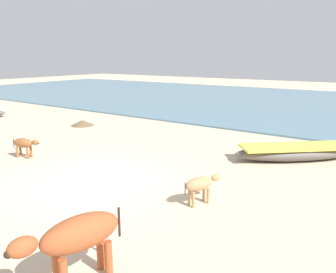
{
  "coord_description": "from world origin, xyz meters",
  "views": [
    {
      "loc": [
        6.01,
        -5.34,
        3.12
      ],
      "look_at": [
        0.33,
        3.09,
        0.6
      ],
      "focal_mm": 34.35,
      "sensor_mm": 36.0,
      "label": 1
    }
  ],
  "objects_px": {
    "cow_adult_rust": "(77,237)",
    "calf_far_brown": "(24,144)",
    "fishing_boat_0": "(295,152)",
    "calf_near_tan": "(200,185)"
  },
  "relations": [
    {
      "from": "fishing_boat_0",
      "to": "calf_near_tan",
      "type": "bearing_deg",
      "value": -142.43
    },
    {
      "from": "calf_near_tan",
      "to": "cow_adult_rust",
      "type": "bearing_deg",
      "value": -158.79
    },
    {
      "from": "cow_adult_rust",
      "to": "calf_far_brown",
      "type": "bearing_deg",
      "value": -99.78
    },
    {
      "from": "cow_adult_rust",
      "to": "calf_far_brown",
      "type": "xyz_separation_m",
      "value": [
        -6.04,
        3.02,
        -0.29
      ]
    },
    {
      "from": "fishing_boat_0",
      "to": "calf_near_tan",
      "type": "distance_m",
      "value": 4.47
    },
    {
      "from": "fishing_boat_0",
      "to": "calf_far_brown",
      "type": "distance_m",
      "value": 8.49
    },
    {
      "from": "cow_adult_rust",
      "to": "fishing_boat_0",
      "type": "bearing_deg",
      "value": -171.79
    },
    {
      "from": "fishing_boat_0",
      "to": "calf_far_brown",
      "type": "height_order",
      "value": "fishing_boat_0"
    },
    {
      "from": "fishing_boat_0",
      "to": "cow_adult_rust",
      "type": "xyz_separation_m",
      "value": [
        -1.14,
        -7.56,
        0.48
      ]
    },
    {
      "from": "calf_near_tan",
      "to": "calf_far_brown",
      "type": "xyz_separation_m",
      "value": [
        -6.22,
        -0.17,
        0.01
      ]
    }
  ]
}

